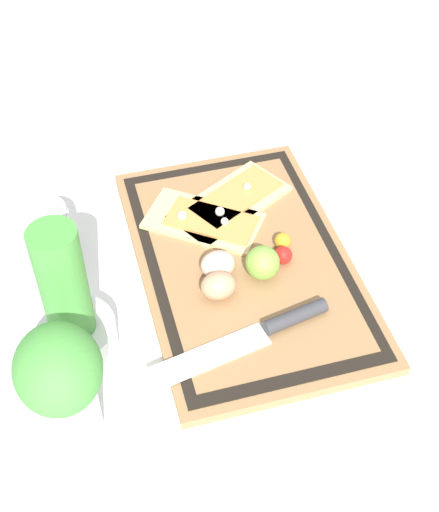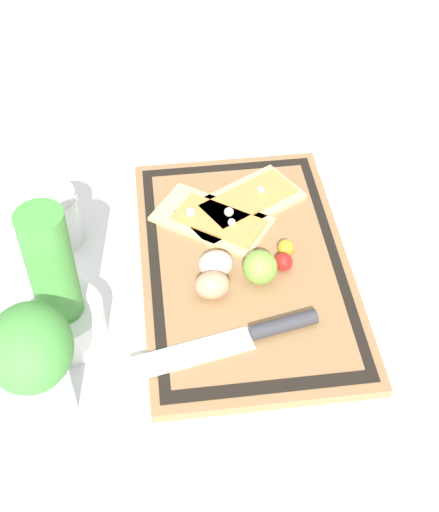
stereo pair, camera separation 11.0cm
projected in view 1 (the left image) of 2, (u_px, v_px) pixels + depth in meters
name	position (u px, v px, depth m)	size (l,w,h in m)	color
ground_plane	(244.00, 267.00, 1.14)	(6.00, 6.00, 0.00)	white
cutting_board	(244.00, 263.00, 1.13)	(0.52, 0.33, 0.02)	#997047
pizza_slice_near	(231.00, 201.00, 1.21)	(0.19, 0.23, 0.02)	#DBBC7F
pizza_slice_far	(205.00, 221.00, 1.18)	(0.19, 0.21, 0.02)	#DBBC7F
knife	(270.00, 328.00, 1.02)	(0.09, 0.28, 0.02)	silver
egg_brown	(219.00, 285.00, 1.06)	(0.04, 0.05, 0.04)	tan
egg_pink	(218.00, 264.00, 1.09)	(0.04, 0.05, 0.04)	beige
lime	(262.00, 263.00, 1.08)	(0.05, 0.05, 0.05)	#7FB742
cherry_tomato_red	(283.00, 255.00, 1.11)	(0.03, 0.03, 0.03)	red
cherry_tomato_yellow	(283.00, 241.00, 1.13)	(0.03, 0.03, 0.03)	gold
herb_pot	(71.00, 316.00, 0.96)	(0.12, 0.12, 0.24)	white
sauce_jar	(48.00, 237.00, 1.12)	(0.08, 0.08, 0.10)	silver
herb_glass	(62.00, 382.00, 0.85)	(0.12, 0.11, 0.19)	silver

